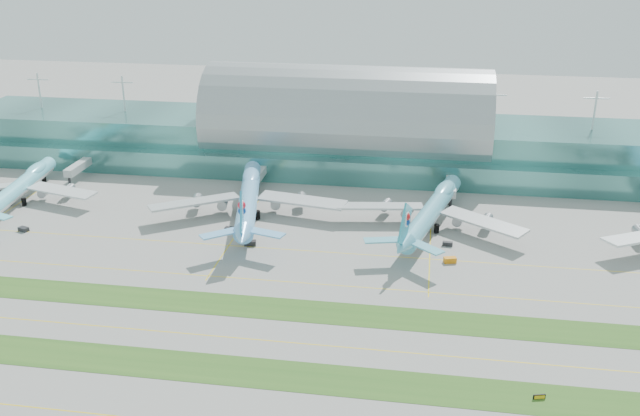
% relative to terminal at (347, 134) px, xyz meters
% --- Properties ---
extents(ground, '(700.00, 700.00, 0.00)m').
position_rel_terminal_xyz_m(ground, '(-0.01, -128.79, -14.23)').
color(ground, gray).
rests_on(ground, ground).
extents(terminal, '(340.00, 69.10, 36.00)m').
position_rel_terminal_xyz_m(terminal, '(0.00, 0.00, 0.00)').
color(terminal, '#3D7A75').
rests_on(terminal, ground).
extents(grass_strip_near, '(420.00, 12.00, 0.08)m').
position_rel_terminal_xyz_m(grass_strip_near, '(-0.01, -156.79, -14.19)').
color(grass_strip_near, '#2D591E').
rests_on(grass_strip_near, ground).
extents(grass_strip_far, '(420.00, 12.00, 0.08)m').
position_rel_terminal_xyz_m(grass_strip_far, '(-0.01, -126.79, -14.19)').
color(grass_strip_far, '#2D591E').
rests_on(grass_strip_far, ground).
extents(taxiline_b, '(420.00, 0.35, 0.01)m').
position_rel_terminal_xyz_m(taxiline_b, '(-0.01, -142.79, -14.22)').
color(taxiline_b, yellow).
rests_on(taxiline_b, ground).
extents(taxiline_c, '(420.00, 0.35, 0.01)m').
position_rel_terminal_xyz_m(taxiline_c, '(-0.01, -110.79, -14.22)').
color(taxiline_c, yellow).
rests_on(taxiline_c, ground).
extents(taxiline_d, '(420.00, 0.35, 0.01)m').
position_rel_terminal_xyz_m(taxiline_d, '(-0.01, -88.79, -14.22)').
color(taxiline_d, yellow).
rests_on(taxiline_d, ground).
extents(airliner_a, '(62.06, 70.92, 19.53)m').
position_rel_terminal_xyz_m(airliner_a, '(-116.20, -62.19, -8.20)').
color(airliner_a, '#70E0F7').
rests_on(airliner_a, ground).
extents(airliner_b, '(69.27, 79.65, 22.07)m').
position_rel_terminal_xyz_m(airliner_b, '(-27.85, -61.45, -7.42)').
color(airliner_b, '#71BEFA').
rests_on(airliner_b, ground).
extents(airliner_c, '(65.00, 75.02, 20.91)m').
position_rel_terminal_xyz_m(airliner_c, '(37.22, -62.69, -7.78)').
color(airliner_c, '#60BBD4').
rests_on(airliner_c, ground).
extents(gse_b, '(3.91, 3.06, 1.39)m').
position_rel_terminal_xyz_m(gse_b, '(-100.23, -88.27, -13.53)').
color(gse_b, black).
rests_on(gse_b, ground).
extents(gse_c, '(3.83, 1.94, 1.30)m').
position_rel_terminal_xyz_m(gse_c, '(-30.53, -76.97, -13.58)').
color(gse_c, black).
rests_on(gse_c, ground).
extents(gse_d, '(4.04, 2.65, 1.65)m').
position_rel_terminal_xyz_m(gse_d, '(-20.88, -87.62, -13.40)').
color(gse_d, black).
rests_on(gse_d, ground).
extents(gse_e, '(4.18, 2.96, 1.73)m').
position_rel_terminal_xyz_m(gse_e, '(43.33, -90.34, -13.36)').
color(gse_e, orange).
rests_on(gse_e, ground).
extents(gse_f, '(3.38, 1.63, 1.41)m').
position_rel_terminal_xyz_m(gse_f, '(42.70, -77.90, -13.52)').
color(gse_f, black).
rests_on(gse_f, ground).
extents(taxiway_sign_east, '(2.79, 1.01, 1.19)m').
position_rel_terminal_xyz_m(taxiway_sign_east, '(61.95, -156.73, -13.64)').
color(taxiway_sign_east, black).
rests_on(taxiway_sign_east, ground).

